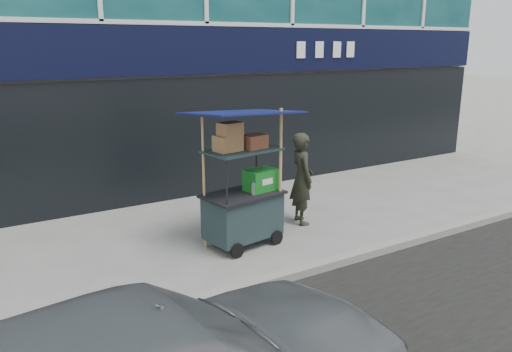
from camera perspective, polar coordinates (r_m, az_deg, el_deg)
ground at (r=7.40m, az=8.35°, el=-9.48°), size 80.00×80.00×0.00m
curb at (r=7.24m, az=9.38°, el=-9.58°), size 80.00×0.18×0.12m
vendor_cart at (r=7.61m, az=-1.39°, el=-2.52°), size 1.76×1.37×2.15m
vendor_man at (r=8.57m, az=5.25°, el=-0.29°), size 0.51×0.66×1.59m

